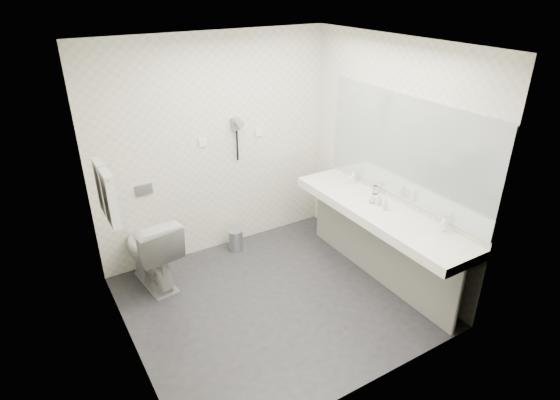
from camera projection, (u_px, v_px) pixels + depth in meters
floor at (275, 301)px, 4.72m from camera, size 2.80×2.80×0.00m
ceiling at (274, 46)px, 3.62m from camera, size 2.80×2.80×0.00m
wall_back at (215, 148)px, 5.17m from camera, size 2.80×0.00×2.80m
wall_front at (371, 258)px, 3.17m from camera, size 2.80×0.00×2.80m
wall_left at (116, 230)px, 3.52m from camera, size 0.00×2.60×2.60m
wall_right at (390, 161)px, 4.82m from camera, size 0.00×2.60×2.60m
vanity_counter at (379, 213)px, 4.74m from camera, size 0.55×2.20×0.10m
vanity_panel at (377, 248)px, 4.93m from camera, size 0.03×2.15×0.75m
vanity_post_near at (458, 299)px, 4.15m from camera, size 0.06×0.06×0.75m
vanity_post_far at (322, 209)px, 5.75m from camera, size 0.06×0.06×0.75m
mirror at (405, 149)px, 4.57m from camera, size 0.02×2.20×1.05m
basin_near at (428, 238)px, 4.22m from camera, size 0.40×0.31×0.05m
basin_far at (340, 187)px, 5.22m from camera, size 0.40×0.31×0.05m
faucet_near at (444, 224)px, 4.27m from camera, size 0.04×0.04×0.15m
faucet_far at (354, 177)px, 5.27m from camera, size 0.04×0.04×0.15m
soap_bottle_a at (379, 200)px, 4.76m from camera, size 0.06×0.06×0.11m
soap_bottle_b at (372, 199)px, 4.81m from camera, size 0.10×0.10×0.09m
soap_bottle_c at (386, 204)px, 4.67m from camera, size 0.06×0.06×0.13m
glass_left at (375, 190)px, 5.01m from camera, size 0.07×0.07×0.10m
toilet at (151, 250)px, 4.83m from camera, size 0.55×0.85×0.82m
flush_plate at (144, 190)px, 4.89m from camera, size 0.18×0.02×0.12m
pedal_bin at (236, 240)px, 5.55m from camera, size 0.20×0.20×0.25m
bin_lid at (235, 231)px, 5.49m from camera, size 0.18×0.18×0.02m
towel_rail at (101, 169)px, 3.83m from camera, size 0.02×0.62×0.02m
towel_near at (110, 199)px, 3.82m from camera, size 0.07×0.24×0.48m
towel_far at (103, 187)px, 4.04m from camera, size 0.07×0.24×0.48m
dryer_cradle at (236, 124)px, 5.15m from camera, size 0.10×0.04×0.14m
dryer_barrel at (238, 123)px, 5.08m from camera, size 0.08×0.14×0.08m
dryer_cord at (237, 146)px, 5.25m from camera, size 0.02×0.02×0.35m
switch_plate_a at (203, 142)px, 5.04m from camera, size 0.09×0.02×0.09m
switch_plate_b at (259, 132)px, 5.37m from camera, size 0.09×0.02×0.09m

